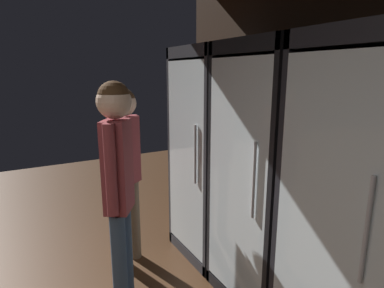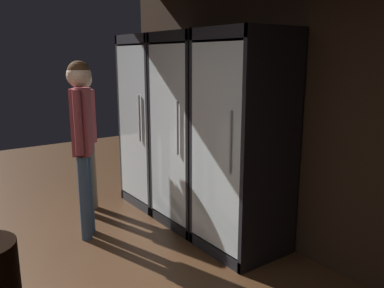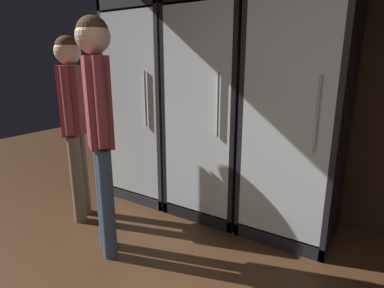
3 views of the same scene
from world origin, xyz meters
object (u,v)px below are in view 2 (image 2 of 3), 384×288
Objects in this scene: cooler_center at (247,146)px; shopper_near at (82,128)px; cooler_far_left at (160,122)px; cooler_left at (198,133)px; shopper_far at (85,124)px.

cooler_center is 1.16× the size of shopper_near.
cooler_far_left is 1.00× the size of cooler_center.
shopper_far is (-0.94, -0.85, 0.04)m from cooler_left.
cooler_center reaches higher than shopper_near.
cooler_center is at bearing 45.89° from shopper_near.
cooler_center reaches higher than shopper_far.
cooler_left reaches higher than shopper_near.
cooler_center is (1.48, 0.00, -0.01)m from cooler_far_left.
cooler_left is at bearing 73.51° from shopper_near.
cooler_left is 1.27m from shopper_far.
cooler_far_left is 1.16× the size of shopper_near.
shopper_far is (-0.20, -0.85, 0.03)m from cooler_far_left.
shopper_near is at bearing -106.49° from cooler_left.
cooler_center is at bearing -0.16° from cooler_left.
shopper_near is at bearing -69.37° from cooler_far_left.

